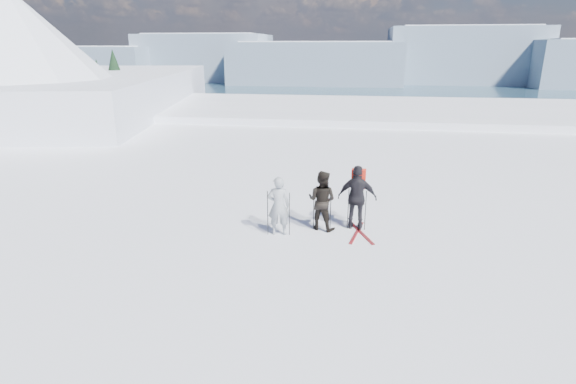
# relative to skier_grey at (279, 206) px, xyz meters

# --- Properties ---
(lake_basin) EXTENTS (820.00, 820.00, 71.62)m
(lake_basin) POSITION_rel_skier_grey_xyz_m (2.65, 26.18, -7.38)
(lake_basin) COLOR white
(lake_basin) RESTS_ON ground
(far_mountain_range) EXTENTS (770.00, 110.00, 53.00)m
(far_mountain_range) POSITION_rel_skier_grey_xyz_m (32.25, 450.97, -8.07)
(far_mountain_range) COLOR slate
(far_mountain_range) RESTS_ON ground
(near_ridge) EXTENTS (31.37, 35.68, 25.62)m
(near_ridge) POSITION_rel_skier_grey_xyz_m (-24.02, 25.49, -4.37)
(near_ridge) COLOR white
(near_ridge) RESTS_ON ground
(skier_grey) EXTENTS (0.69, 0.49, 1.76)m
(skier_grey) POSITION_rel_skier_grey_xyz_m (0.00, 0.00, 0.00)
(skier_grey) COLOR #8D949A
(skier_grey) RESTS_ON ground
(skier_dark) EXTENTS (1.06, 0.94, 1.82)m
(skier_dark) POSITION_rel_skier_grey_xyz_m (1.21, 0.59, 0.03)
(skier_dark) COLOR black
(skier_dark) RESTS_ON ground
(skier_pack) EXTENTS (1.18, 0.55, 1.97)m
(skier_pack) POSITION_rel_skier_grey_xyz_m (2.25, 0.78, 0.10)
(skier_pack) COLOR black
(skier_pack) RESTS_ON ground
(backpack) EXTENTS (0.43, 0.26, 0.57)m
(backpack) POSITION_rel_skier_grey_xyz_m (2.27, 1.03, 1.37)
(backpack) COLOR red
(backpack) RESTS_ON skier_pack
(ski_poles) EXTENTS (2.84, 0.84, 1.35)m
(ski_poles) POSITION_rel_skier_grey_xyz_m (1.14, 0.38, -0.24)
(ski_poles) COLOR black
(ski_poles) RESTS_ON ground
(skis_loose) EXTENTS (0.73, 1.68, 0.03)m
(skis_loose) POSITION_rel_skier_grey_xyz_m (2.35, 0.40, -0.87)
(skis_loose) COLOR black
(skis_loose) RESTS_ON ground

